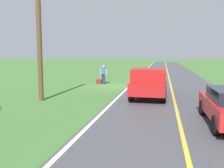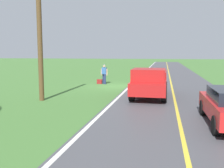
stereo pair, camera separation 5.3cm
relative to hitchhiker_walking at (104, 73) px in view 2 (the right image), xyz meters
The scene contains 8 objects.
ground_plane 2.13m from the hitchhiker_walking, 133.13° to the left, with size 200.00×200.00×0.00m, color #427033.
road_surface 6.06m from the hitchhiker_walking, 166.62° to the left, with size 7.11×120.00×0.00m, color #47474C.
lane_edge_line 2.97m from the hitchhiker_walking, 150.49° to the left, with size 0.16×117.60×0.00m, color silver.
lane_centre_line 6.06m from the hitchhiker_walking, 166.62° to the left, with size 0.14×117.60×0.00m, color gold.
hitchhiker_walking is the anchor object (origin of this frame).
suitcase_carried 0.89m from the hitchhiker_walking, ahead, with size 0.20×0.46×0.40m, color maroon.
pickup_truck_passing 7.47m from the hitchhiker_walking, 125.34° to the left, with size 2.15×5.42×1.82m.
utility_pole_roadside 8.99m from the hitchhiker_walking, 78.41° to the left, with size 0.28×0.28×7.56m, color brown.
Camera 2 is at (-3.88, 20.18, 2.72)m, focal length 40.36 mm.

